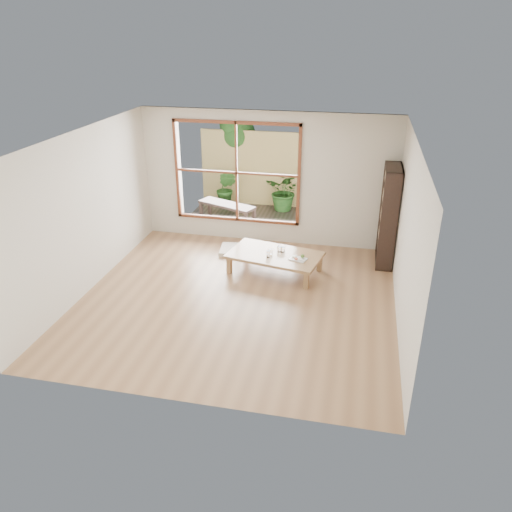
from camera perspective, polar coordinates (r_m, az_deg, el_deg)
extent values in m
plane|color=#A67C53|center=(8.14, -2.11, -4.87)|extent=(5.00, 5.00, 0.00)
cube|color=#977549|center=(8.85, 2.17, 0.10)|extent=(1.75, 1.21, 0.05)
cube|color=#977549|center=(8.89, -3.07, -1.06)|extent=(0.09, 0.09, 0.30)
cube|color=#977549|center=(9.49, -1.07, 0.75)|extent=(0.09, 0.09, 0.30)
cube|color=#977549|center=(8.40, 5.78, -2.81)|extent=(0.09, 0.09, 0.30)
cube|color=#977549|center=(9.04, 7.28, -0.78)|extent=(0.09, 0.09, 0.30)
cube|color=silver|center=(9.75, -2.48, 0.71)|extent=(0.60, 0.60, 0.08)
cube|color=black|center=(9.30, 14.89, 4.41)|extent=(0.29, 0.82, 1.82)
cylinder|color=silver|center=(8.69, 1.42, 0.24)|extent=(0.07, 0.07, 0.12)
cylinder|color=silver|center=(8.90, 2.69, 0.80)|extent=(0.07, 0.07, 0.11)
cylinder|color=silver|center=(8.90, 3.07, 0.76)|extent=(0.08, 0.08, 0.10)
cylinder|color=silver|center=(8.82, 1.65, 0.51)|extent=(0.07, 0.07, 0.09)
cube|color=white|center=(8.65, 4.83, -0.35)|extent=(0.33, 0.28, 0.02)
sphere|color=#4F752E|center=(8.66, 5.34, -0.02)|extent=(0.07, 0.07, 0.07)
cube|color=#D65B32|center=(8.61, 4.60, -0.32)|extent=(0.06, 0.05, 0.03)
cube|color=beige|center=(8.68, 4.40, -0.11)|extent=(0.07, 0.07, 0.02)
cylinder|color=silver|center=(8.59, 4.98, -0.45)|extent=(0.16, 0.06, 0.01)
cube|color=#342D26|center=(11.40, -0.71, 4.24)|extent=(2.80, 2.00, 0.05)
cube|color=black|center=(11.09, -3.35, 5.86)|extent=(1.37, 0.85, 0.06)
cube|color=black|center=(11.42, -6.28, 5.21)|extent=(0.08, 0.08, 0.36)
cube|color=black|center=(11.64, -5.32, 5.64)|extent=(0.08, 0.08, 0.36)
cube|color=black|center=(10.70, -1.16, 3.97)|extent=(0.08, 0.08, 0.36)
cube|color=black|center=(10.93, -0.23, 4.45)|extent=(0.08, 0.08, 0.36)
cube|color=tan|center=(12.05, 0.33, 9.90)|extent=(2.80, 0.06, 1.80)
imported|color=#2C551F|center=(11.78, 3.33, 7.41)|extent=(0.99, 0.91, 0.93)
imported|color=#2C551F|center=(12.02, -3.41, 7.69)|extent=(0.56, 0.48, 0.89)
cylinder|color=#4C3D2D|center=(12.52, -2.57, 9.98)|extent=(0.14, 0.14, 1.60)
sphere|color=#2C551F|center=(12.29, -2.09, 13.78)|extent=(0.84, 0.84, 0.84)
sphere|color=#2C551F|center=(12.48, -3.22, 12.99)|extent=(0.70, 0.70, 0.70)
sphere|color=#2C551F|center=(12.17, -2.65, 14.85)|extent=(0.64, 0.64, 0.64)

